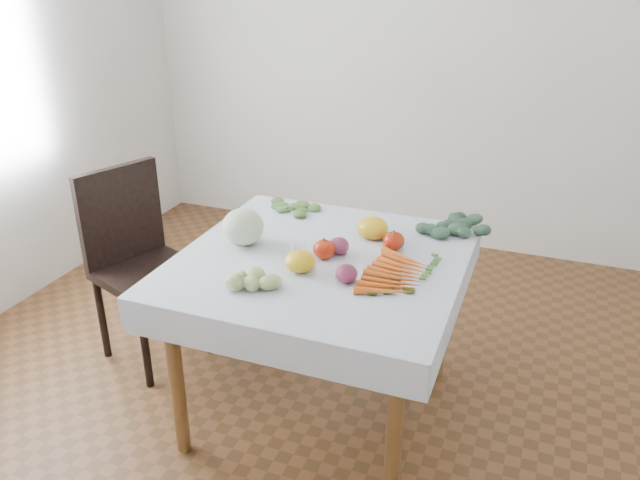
# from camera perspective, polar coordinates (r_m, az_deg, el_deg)

# --- Properties ---
(ground) EXTENTS (4.00, 4.00, 0.00)m
(ground) POSITION_cam_1_polar(r_m,az_deg,el_deg) (2.92, 0.07, -15.05)
(ground) COLOR brown
(back_wall) EXTENTS (4.00, 0.04, 2.70)m
(back_wall) POSITION_cam_1_polar(r_m,az_deg,el_deg) (4.21, 10.27, 17.17)
(back_wall) COLOR white
(back_wall) RESTS_ON ground
(table) EXTENTS (1.00, 1.00, 0.75)m
(table) POSITION_cam_1_polar(r_m,az_deg,el_deg) (2.56, 0.08, -3.68)
(table) COLOR brown
(table) RESTS_ON ground
(tablecloth) EXTENTS (1.12, 1.12, 0.01)m
(tablecloth) POSITION_cam_1_polar(r_m,az_deg,el_deg) (2.51, 0.08, -1.68)
(tablecloth) COLOR white
(tablecloth) RESTS_ON table
(chair) EXTENTS (0.56, 0.56, 0.96)m
(chair) POSITION_cam_1_polar(r_m,az_deg,el_deg) (3.16, -16.36, -1.07)
(chair) COLOR black
(chair) RESTS_ON ground
(cabbage) EXTENTS (0.18, 0.18, 0.16)m
(cabbage) POSITION_cam_1_polar(r_m,az_deg,el_deg) (2.62, -7.06, 1.20)
(cabbage) COLOR #B2C6A6
(cabbage) RESTS_ON tablecloth
(tomato_a) EXTENTS (0.10, 0.10, 0.07)m
(tomato_a) POSITION_cam_1_polar(r_m,az_deg,el_deg) (2.68, 5.47, 0.80)
(tomato_a) COLOR red
(tomato_a) RESTS_ON tablecloth
(tomato_b) EXTENTS (0.11, 0.11, 0.08)m
(tomato_b) POSITION_cam_1_polar(r_m,az_deg,el_deg) (2.58, 6.76, -0.08)
(tomato_b) COLOR red
(tomato_b) RESTS_ON tablecloth
(tomato_c) EXTENTS (0.09, 0.09, 0.07)m
(tomato_c) POSITION_cam_1_polar(r_m,az_deg,el_deg) (2.41, -1.80, -1.89)
(tomato_c) COLOR red
(tomato_c) RESTS_ON tablecloth
(tomato_d) EXTENTS (0.12, 0.12, 0.08)m
(tomato_d) POSITION_cam_1_polar(r_m,az_deg,el_deg) (2.49, 0.39, -0.86)
(tomato_d) COLOR red
(tomato_d) RESTS_ON tablecloth
(heirloom_back) EXTENTS (0.18, 0.18, 0.09)m
(heirloom_back) POSITION_cam_1_polar(r_m,az_deg,el_deg) (2.67, 4.85, 1.11)
(heirloom_back) COLOR yellow
(heirloom_back) RESTS_ON tablecloth
(heirloom_front) EXTENTS (0.14, 0.14, 0.08)m
(heirloom_front) POSITION_cam_1_polar(r_m,az_deg,el_deg) (2.39, -1.80, -1.96)
(heirloom_front) COLOR yellow
(heirloom_front) RESTS_ON tablecloth
(onion_a) EXTENTS (0.11, 0.11, 0.07)m
(onion_a) POSITION_cam_1_polar(r_m,az_deg,el_deg) (2.53, 1.74, -0.54)
(onion_a) COLOR #571832
(onion_a) RESTS_ON tablecloth
(onion_b) EXTENTS (0.09, 0.09, 0.07)m
(onion_b) POSITION_cam_1_polar(r_m,az_deg,el_deg) (2.31, 2.43, -3.08)
(onion_b) COLOR #571832
(onion_b) RESTS_ON tablecloth
(tomatillo_cluster) EXTENTS (0.16, 0.15, 0.05)m
(tomatillo_cluster) POSITION_cam_1_polar(r_m,az_deg,el_deg) (2.30, -6.04, -3.66)
(tomatillo_cluster) COLOR #A0B467
(tomatillo_cluster) RESTS_ON tablecloth
(carrot_bunch) EXTENTS (0.23, 0.39, 0.03)m
(carrot_bunch) POSITION_cam_1_polar(r_m,az_deg,el_deg) (2.36, 7.13, -3.11)
(carrot_bunch) COLOR #D95118
(carrot_bunch) RESTS_ON tablecloth
(kale_bunch) EXTENTS (0.30, 0.28, 0.04)m
(kale_bunch) POSITION_cam_1_polar(r_m,az_deg,el_deg) (2.80, 12.53, 1.09)
(kale_bunch) COLOR #395E44
(kale_bunch) RESTS_ON tablecloth
(basil_bunch) EXTENTS (0.23, 0.18, 0.01)m
(basil_bunch) POSITION_cam_1_polar(r_m,az_deg,el_deg) (2.30, 6.74, -4.22)
(basil_bunch) COLOR #204816
(basil_bunch) RESTS_ON tablecloth
(dill_bunch) EXTENTS (0.25, 0.19, 0.02)m
(dill_bunch) POSITION_cam_1_polar(r_m,az_deg,el_deg) (2.98, -2.29, 2.96)
(dill_bunch) COLOR #50833C
(dill_bunch) RESTS_ON tablecloth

